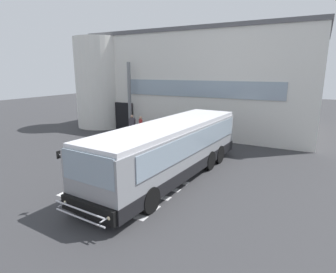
{
  "coord_description": "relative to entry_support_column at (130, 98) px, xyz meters",
  "views": [
    {
      "loc": [
        9.17,
        -13.52,
        5.14
      ],
      "look_at": [
        1.85,
        -0.03,
        1.5
      ],
      "focal_mm": 29.95,
      "sensor_mm": 36.0,
      "label": 1
    }
  ],
  "objects": [
    {
      "name": "passenger_by_doorway",
      "position": [
        1.84,
        -1.15,
        -1.97
      ],
      "size": [
        0.44,
        0.45,
        1.68
      ],
      "color": "#1E2338",
      "rests_on": "ground"
    },
    {
      "name": "bus_main_foreground",
      "position": [
        7.8,
        -7.45,
        -1.56
      ],
      "size": [
        3.61,
        11.07,
        2.7
      ],
      "color": "gray",
      "rests_on": "ground"
    },
    {
      "name": "ground_plane",
      "position": [
        4.72,
        -5.4,
        -2.91
      ],
      "size": [
        80.0,
        90.0,
        0.02
      ],
      "primitive_type": "cube",
      "color": "#353538",
      "rests_on": "ground"
    },
    {
      "name": "bay_paint_stripes",
      "position": [
        6.72,
        -9.6,
        -2.89
      ],
      "size": [
        4.4,
        3.96,
        0.01
      ],
      "color": "silver",
      "rests_on": "ground"
    },
    {
      "name": "safety_bollard_yellow",
      "position": [
        3.73,
        -1.8,
        -2.45
      ],
      "size": [
        0.18,
        0.18,
        0.9
      ],
      "primitive_type": "cylinder",
      "color": "yellow",
      "rests_on": "ground"
    },
    {
      "name": "passenger_near_column",
      "position": [
        0.79,
        -0.81,
        -1.93
      ],
      "size": [
        0.57,
        0.45,
        1.68
      ],
      "color": "#1E2338",
      "rests_on": "ground"
    },
    {
      "name": "terminal_building",
      "position": [
        4.04,
        6.17,
        1.23
      ],
      "size": [
        20.32,
        13.8,
        8.26
      ],
      "color": "silver",
      "rests_on": "ground"
    },
    {
      "name": "entry_support_column",
      "position": [
        0.0,
        0.0,
        0.0
      ],
      "size": [
        0.28,
        0.28,
        5.79
      ],
      "primitive_type": "cylinder",
      "color": "slate",
      "rests_on": "ground"
    }
  ]
}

